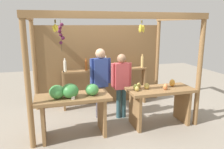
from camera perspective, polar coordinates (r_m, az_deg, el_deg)
The scene contains 7 objects.
ground_plane at distance 5.32m, azimuth -0.56°, elevation -10.74°, with size 12.00×12.00×0.00m, color gray.
market_stall at distance 5.37m, azimuth -1.92°, elevation 4.58°, with size 3.47×1.97×2.35m.
fruit_counter_left at distance 4.24m, azimuth -10.24°, elevation -6.92°, with size 1.41×0.64×1.08m.
fruit_counter_right at distance 4.82m, azimuth 12.21°, elevation -5.93°, with size 1.41×0.64×0.97m.
bottle_shelf_unit at distance 5.73m, azimuth -1.60°, elevation -0.63°, with size 2.23×0.22×1.36m.
vendor_man at distance 4.96m, azimuth -3.00°, elevation -0.68°, with size 0.48×0.22×1.62m.
vendor_woman at distance 4.97m, azimuth 2.45°, elevation -1.62°, with size 0.48×0.20×1.50m.
Camera 1 is at (-1.29, -4.70, 2.13)m, focal length 35.14 mm.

